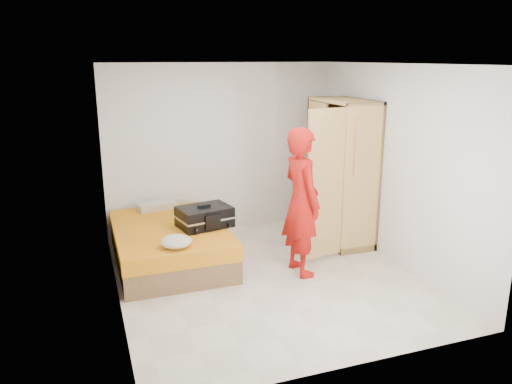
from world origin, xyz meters
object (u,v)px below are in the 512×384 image
object	(u,v)px
suitcase	(205,217)
round_cushion	(176,241)
person	(301,202)
bed	(170,244)
wardrobe	(340,176)

from	to	relation	value
suitcase	round_cushion	distance (m)	0.80
person	suitcase	distance (m)	1.32
bed	suitcase	bearing A→B (deg)	-18.18
bed	round_cushion	world-z (taller)	round_cushion
wardrobe	bed	bearing A→B (deg)	178.88
round_cushion	suitcase	bearing A→B (deg)	51.12
wardrobe	suitcase	world-z (taller)	wardrobe
wardrobe	round_cushion	size ratio (longest dim) A/B	5.72
person	suitcase	world-z (taller)	person
suitcase	round_cushion	xyz separation A→B (m)	(-0.50, -0.62, -0.06)
suitcase	round_cushion	bearing A→B (deg)	-140.35
wardrobe	person	distance (m)	1.30
person	wardrobe	bearing A→B (deg)	-54.11
person	round_cushion	size ratio (longest dim) A/B	5.09
wardrobe	person	size ratio (longest dim) A/B	1.12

